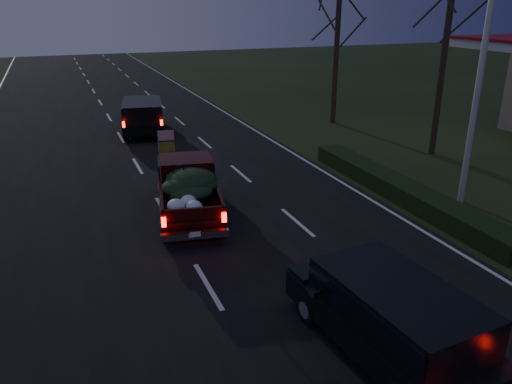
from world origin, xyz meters
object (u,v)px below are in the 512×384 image
object	(u,v)px
light_pole	(487,32)
rear_suv	(393,312)
lead_suv	(142,113)
pickup_truck	(188,187)

from	to	relation	value
light_pole	rear_suv	size ratio (longest dim) A/B	2.01
lead_suv	light_pole	bearing A→B (deg)	-49.11
pickup_truck	rear_suv	world-z (taller)	pickup_truck
rear_suv	lead_suv	bearing A→B (deg)	89.25
light_pole	rear_suv	bearing A→B (deg)	-141.13
light_pole	pickup_truck	size ratio (longest dim) A/B	1.87
light_pole	lead_suv	world-z (taller)	light_pole
pickup_truck	lead_suv	world-z (taller)	pickup_truck
light_pole	lead_suv	bearing A→B (deg)	121.20
pickup_truck	rear_suv	xyz separation A→B (m)	(1.77, -8.08, 0.05)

